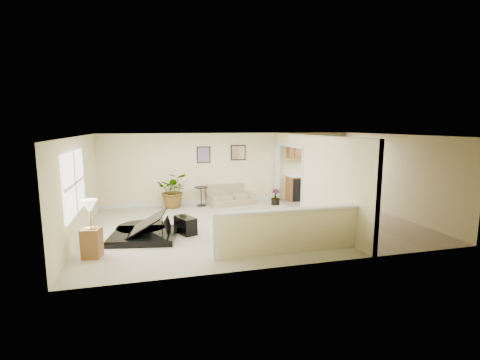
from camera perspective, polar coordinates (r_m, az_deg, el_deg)
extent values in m
plane|color=#C0B995|center=(9.90, 2.23, -7.28)|extent=(9.00, 9.00, 0.00)
cube|color=beige|center=(12.50, -1.67, 1.99)|extent=(9.00, 0.04, 2.50)
cube|color=beige|center=(6.86, 9.49, -3.96)|extent=(9.00, 0.04, 2.50)
cube|color=beige|center=(9.40, -25.03, -1.19)|extent=(0.04, 6.00, 2.50)
cube|color=beige|center=(11.73, 23.85, 0.75)|extent=(0.04, 6.00, 2.50)
cube|color=beige|center=(9.51, 2.32, 7.34)|extent=(9.00, 6.00, 0.04)
cube|color=#9D876A|center=(11.19, 17.97, -5.79)|extent=(2.70, 6.00, 0.01)
cube|color=beige|center=(9.24, 15.21, -0.82)|extent=(0.12, 3.60, 2.50)
cube|color=beige|center=(11.80, 8.27, 6.60)|extent=(0.12, 2.35, 0.40)
cube|color=beige|center=(7.74, 8.26, -8.38)|extent=(3.30, 0.12, 0.95)
cube|color=silver|center=(7.61, 8.34, -4.85)|extent=(3.40, 0.22, 0.05)
cube|color=silver|center=(7.28, -3.98, -9.22)|extent=(0.14, 0.14, 1.00)
cube|color=white|center=(8.88, -25.60, -0.46)|extent=(0.05, 2.15, 1.45)
cube|color=#331B12|center=(12.25, -6.00, 4.15)|extent=(0.48, 0.03, 0.58)
cube|color=#8C5974|center=(12.24, -5.98, 4.14)|extent=(0.40, 0.01, 0.50)
cube|color=#331B12|center=(12.49, -0.31, 4.52)|extent=(0.55, 0.03, 0.55)
cube|color=silver|center=(12.47, -0.28, 4.51)|extent=(0.46, 0.01, 0.46)
cube|color=brown|center=(13.46, 12.48, -1.17)|extent=(2.30, 0.60, 0.90)
cube|color=white|center=(13.39, 12.55, 0.81)|extent=(2.36, 0.65, 0.04)
cube|color=black|center=(13.12, 9.36, -1.42)|extent=(0.60, 0.60, 0.84)
cube|color=brown|center=(13.39, 12.46, 5.25)|extent=(2.30, 0.35, 0.75)
cube|color=black|center=(8.78, -15.67, -4.23)|extent=(1.74, 1.57, 0.32)
cylinder|color=black|center=(9.35, -16.58, -3.46)|extent=(1.32, 1.32, 0.32)
cube|color=silver|center=(8.81, -9.70, -4.25)|extent=(0.41, 1.09, 0.02)
cube|color=black|center=(8.83, -16.42, -2.29)|extent=(1.40, 1.41, 0.72)
cube|color=black|center=(9.15, -8.95, -7.34)|extent=(0.58, 0.73, 0.44)
cube|color=tan|center=(12.32, -1.62, -2.97)|extent=(1.72, 1.16, 0.44)
cube|color=tan|center=(12.56, -1.97, -0.63)|extent=(1.60, 0.49, 0.46)
cube|color=tan|center=(12.13, -4.84, -1.71)|extent=(0.35, 0.92, 0.17)
cube|color=tan|center=(12.43, 1.51, -1.42)|extent=(0.35, 0.92, 0.17)
cylinder|color=black|center=(12.18, -6.37, -4.16)|extent=(0.33, 0.33, 0.03)
cylinder|color=black|center=(12.12, -6.39, -2.70)|extent=(0.03, 0.03, 0.64)
cylinder|color=black|center=(12.06, -6.42, -1.20)|extent=(0.46, 0.46, 0.03)
cylinder|color=black|center=(12.07, -10.74, -3.87)|extent=(0.34, 0.34, 0.24)
imported|color=#174F1E|center=(11.98, -10.80, -1.62)|extent=(1.23, 1.11, 1.20)
cylinder|color=black|center=(12.32, 5.83, -3.59)|extent=(0.29, 0.29, 0.20)
imported|color=#174F1E|center=(12.28, 5.84, -2.77)|extent=(0.35, 0.35, 0.56)
cube|color=brown|center=(8.09, -23.14, -9.45)|extent=(0.43, 0.43, 0.63)
cylinder|color=gold|center=(8.00, -23.28, -7.24)|extent=(0.17, 0.17, 0.02)
cylinder|color=gold|center=(7.94, -23.37, -5.79)|extent=(0.03, 0.03, 0.42)
cone|color=#FFEED0|center=(7.88, -23.49, -3.95)|extent=(0.33, 0.33, 0.27)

